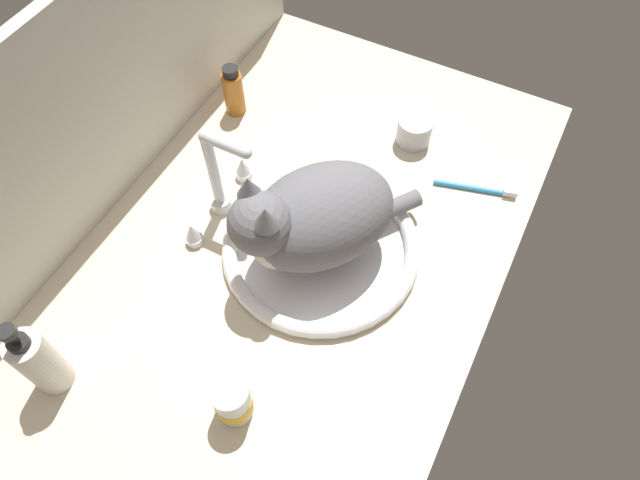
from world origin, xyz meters
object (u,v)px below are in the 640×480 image
soap_pump_bottle (39,362)px  toothbrush (477,189)px  cat (310,220)px  faucet (218,184)px  metal_jar (414,131)px  amber_bottle (233,91)px  sink_basin (320,248)px  pill_bottle (232,401)px

soap_pump_bottle → toothbrush: bearing=-35.0°
cat → faucet: bearing=85.6°
metal_jar → amber_bottle: bearing=104.1°
sink_basin → toothbrush: (26.40, -20.49, -0.57)cm
metal_jar → soap_pump_bottle: size_ratio=0.39×
sink_basin → soap_pump_bottle: (-40.07, 26.03, 6.10)cm
cat → soap_pump_bottle: cat is taller
amber_bottle → toothbrush: (2.88, -52.85, -4.70)cm
amber_bottle → pill_bottle: (-54.76, -33.97, -1.19)cm
metal_jar → pill_bottle: 64.09cm
cat → amber_bottle: 40.53cm
amber_bottle → metal_jar: (9.26, -36.81, -2.44)cm
pill_bottle → faucet: bearing=35.2°
toothbrush → metal_jar: bearing=68.3°
amber_bottle → metal_jar: 38.03cm
sink_basin → toothbrush: 33.42cm
metal_jar → toothbrush: size_ratio=0.46×
sink_basin → cat: 10.40cm
soap_pump_bottle → amber_bottle: bearing=5.7°
cat → toothbrush: size_ratio=2.10×
sink_basin → amber_bottle: amber_bottle is taller
sink_basin → metal_jar: 33.12cm
cat → toothbrush: 36.87cm
faucet → cat: (-1.49, -19.40, 3.50)cm
sink_basin → metal_jar: (32.78, -4.44, 1.69)cm
cat → amber_bottle: (25.01, 31.30, -6.11)cm
metal_jar → soap_pump_bottle: (-72.86, 30.47, 4.41)cm
amber_bottle → metal_jar: bearing=-75.9°
pill_bottle → toothbrush: pill_bottle is taller
metal_jar → sink_basin: bearing=172.3°
sink_basin → pill_bottle: pill_bottle is taller
faucet → amber_bottle: size_ratio=1.80×
amber_bottle → toothbrush: size_ratio=0.73×
soap_pump_bottle → metal_jar: bearing=-22.7°
faucet → soap_pump_bottle: size_ratio=1.11×
sink_basin → pill_bottle: bearing=-177.1°
faucet → metal_jar: faucet is taller
soap_pump_bottle → pill_bottle: (8.84, -27.63, -3.16)cm
pill_bottle → toothbrush: (57.64, -18.88, -3.51)cm
pill_bottle → amber_bottle: bearing=31.8°
metal_jar → toothbrush: 17.41cm
sink_basin → cat: size_ratio=1.08×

